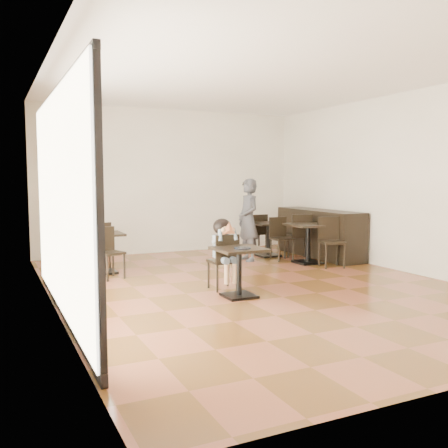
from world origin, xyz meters
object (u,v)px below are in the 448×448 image
cafe_table_mid (308,244)px  chair_mid_a (299,236)px  chair_mid_b (332,242)px  chair_left_b (110,253)px  child_table (239,273)px  child (223,254)px  adult_patron (248,220)px  child_chair (223,262)px  cafe_table_back (268,239)px  chair_back_a (256,233)px  chair_left_a (97,245)px  chair_back_b (282,239)px  cafe_table_left (103,253)px

cafe_table_mid → chair_mid_a: chair_mid_a is taller
chair_mid_b → chair_left_b: (-4.01, 0.71, -0.04)m
child_table → chair_mid_b: size_ratio=0.75×
child → chair_left_b: (-1.37, 1.50, -0.10)m
child_table → adult_patron: (1.58, 2.68, 0.48)m
child_chair → cafe_table_mid: bearing=-151.6°
child_chair → chair_left_b: (-1.37, 1.50, 0.01)m
adult_patron → chair_mid_b: 1.75m
cafe_table_mid → chair_left_b: bearing=177.7°
child → cafe_table_back: bearing=47.5°
chair_mid_a → cafe_table_mid: bearing=90.0°
adult_patron → chair_mid_a: adult_patron is taller
child_chair → chair_back_a: size_ratio=0.97×
child_chair → child: size_ratio=0.79×
cafe_table_mid → chair_left_b: chair_left_b is taller
chair_mid_a → chair_left_b: size_ratio=1.09×
adult_patron → chair_left_a: (-2.94, 0.47, -0.40)m
child_table → child_chair: 0.55m
chair_back_b → chair_back_a: bearing=91.8°
child → chair_back_b: child is taller
child_table → cafe_table_mid: 3.13m
cafe_table_back → child: bearing=-132.5°
cafe_table_mid → chair_back_a: bearing=99.1°
cafe_table_left → child_table: bearing=-62.3°
child_chair → adult_patron: adult_patron is taller
chair_mid_b → chair_back_a: size_ratio=1.08×
chair_back_b → child_table: bearing=-130.7°
chair_back_a → chair_back_b: size_ratio=1.00×
cafe_table_back → chair_left_b: (-3.59, -0.93, 0.07)m
chair_back_b → adult_patron: bearing=160.7°
child_chair → chair_mid_b: chair_mid_b is taller
adult_patron → cafe_table_mid: adult_patron is taller
child_table → child: size_ratio=0.66×
chair_left_b → chair_back_a: bearing=1.8°
adult_patron → cafe_table_mid: 1.28m
chair_mid_b → cafe_table_back: bearing=120.5°
child → chair_mid_a: bearing=35.6°
child_chair → cafe_table_back: 3.30m
child_chair → cafe_table_back: child_chair is taller
chair_left_a → chair_back_b: size_ratio=0.99×
chair_mid_b → chair_back_a: chair_mid_b is taller
child_chair → chair_mid_b: size_ratio=0.90×
child → chair_left_a: 2.94m
chair_mid_b → chair_left_b: bearing=-173.9°
child_chair → chair_left_a: chair_left_a is taller
chair_left_a → chair_back_a: chair_back_a is taller
child → child_chair: bearing=0.0°
chair_mid_b → chair_left_b: 4.08m
child_chair → chair_mid_b: (2.65, 0.79, 0.05)m
cafe_table_left → chair_mid_a: 4.02m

